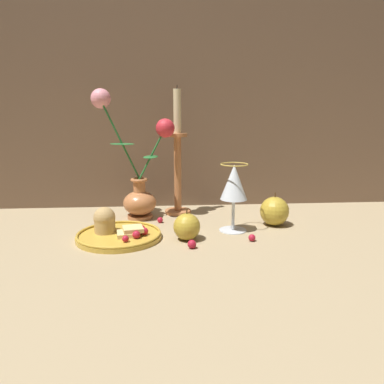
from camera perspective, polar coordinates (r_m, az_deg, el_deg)
name	(u,v)px	position (r m, az deg, el deg)	size (l,w,h in m)	color
ground_plane	(194,230)	(0.97, 0.24, -5.74)	(2.40, 2.40, 0.00)	#9E8966
wall_back	(186,8)	(1.24, -0.85, 26.22)	(2.40, 0.04, 1.20)	brown
vase	(137,176)	(1.06, -8.34, 2.41)	(0.23, 0.09, 0.36)	#B77042
plate_with_pastries	(116,231)	(0.92, -11.48, -5.91)	(0.20, 0.20, 0.07)	gold
wine_glass	(234,185)	(0.94, 6.40, 1.08)	(0.07, 0.07, 0.17)	silver
candlestick	(178,164)	(1.10, -2.20, 4.26)	(0.08, 0.08, 0.37)	#B77042
apple_beside_vase	(274,211)	(1.02, 12.45, -2.86)	(0.08, 0.08, 0.09)	#B2932D
apple_near_glass	(187,227)	(0.89, -0.79, -5.31)	(0.06, 0.06, 0.08)	#B2932D
berry_near_plate	(252,238)	(0.90, 9.12, -6.89)	(0.02, 0.02, 0.02)	#AD192D
berry_front_center	(192,244)	(0.84, -0.02, -7.95)	(0.02, 0.02, 0.02)	#AD192D
berry_by_glass_stem	(160,220)	(1.03, -4.89, -4.27)	(0.02, 0.02, 0.02)	#AD192D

